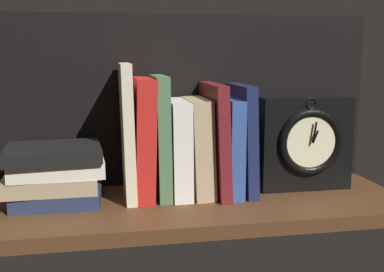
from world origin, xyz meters
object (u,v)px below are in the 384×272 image
at_px(book_tan_shortstories, 198,147).
at_px(book_blue_modern, 228,145).
at_px(book_green_romantic, 161,137).
at_px(book_navy_bierce, 242,139).
at_px(framed_clock, 305,143).
at_px(book_stack_side, 55,174).
at_px(book_maroon_dawkins, 215,139).
at_px(book_red_requiem, 144,138).
at_px(book_white_catcher, 178,148).
at_px(book_cream_twain, 127,132).

distance_m(book_tan_shortstories, book_blue_modern, 0.06).
distance_m(book_green_romantic, book_navy_bierce, 0.16).
relative_size(book_green_romantic, book_navy_bierce, 1.09).
bearing_deg(framed_clock, book_stack_side, -179.23).
height_order(book_green_romantic, book_tan_shortstories, book_green_romantic).
distance_m(book_maroon_dawkins, book_blue_modern, 0.03).
height_order(book_green_romantic, book_navy_bierce, book_green_romantic).
bearing_deg(book_maroon_dawkins, book_stack_side, -177.45).
bearing_deg(book_red_requiem, framed_clock, -1.23).
distance_m(book_red_requiem, book_stack_side, 0.18).
bearing_deg(book_tan_shortstories, book_navy_bierce, 0.00).
relative_size(book_white_catcher, book_tan_shortstories, 0.99).
xyz_separation_m(framed_clock, book_stack_side, (-0.49, -0.01, -0.04)).
bearing_deg(book_tan_shortstories, book_stack_side, -177.14).
bearing_deg(book_green_romantic, book_maroon_dawkins, 0.00).
height_order(book_red_requiem, book_maroon_dawkins, book_red_requiem).
xyz_separation_m(book_tan_shortstories, book_blue_modern, (0.06, 0.00, 0.00)).
bearing_deg(book_red_requiem, book_maroon_dawkins, 0.00).
distance_m(book_cream_twain, book_stack_side, 0.15).
bearing_deg(book_cream_twain, book_tan_shortstories, 0.00).
distance_m(book_red_requiem, book_blue_modern, 0.17).
bearing_deg(book_tan_shortstories, book_cream_twain, 180.00).
distance_m(book_red_requiem, book_white_catcher, 0.07).
bearing_deg(book_stack_side, book_blue_modern, 2.34).
xyz_separation_m(book_red_requiem, book_tan_shortstories, (0.11, 0.00, -0.02)).
distance_m(book_tan_shortstories, framed_clock, 0.22).
height_order(book_white_catcher, book_stack_side, book_white_catcher).
xyz_separation_m(book_red_requiem, framed_clock, (0.32, -0.01, -0.02)).
bearing_deg(book_cream_twain, framed_clock, -1.13).
distance_m(book_green_romantic, book_maroon_dawkins, 0.11).
relative_size(book_red_requiem, book_stack_side, 1.25).
distance_m(book_blue_modern, book_stack_side, 0.33).
distance_m(book_cream_twain, book_white_catcher, 0.10).
relative_size(book_white_catcher, framed_clock, 0.98).
bearing_deg(book_maroon_dawkins, book_cream_twain, 180.00).
distance_m(book_tan_shortstories, book_navy_bierce, 0.09).
bearing_deg(book_tan_shortstories, book_red_requiem, 180.00).
xyz_separation_m(book_green_romantic, book_white_catcher, (0.03, 0.00, -0.02)).
relative_size(book_tan_shortstories, book_maroon_dawkins, 0.87).
xyz_separation_m(book_tan_shortstories, book_stack_side, (-0.27, -0.01, -0.04)).
relative_size(framed_clock, book_stack_side, 1.04).
xyz_separation_m(book_red_requiem, book_white_catcher, (0.07, 0.00, -0.02)).
height_order(book_red_requiem, book_green_romantic, book_green_romantic).
xyz_separation_m(book_white_catcher, book_stack_side, (-0.23, -0.01, -0.04)).
bearing_deg(book_tan_shortstories, book_green_romantic, 180.00).
height_order(book_red_requiem, book_white_catcher, book_red_requiem).
bearing_deg(book_white_catcher, book_cream_twain, 180.00).
bearing_deg(framed_clock, book_maroon_dawkins, 177.84).
distance_m(book_green_romantic, book_stack_side, 0.21).
distance_m(framed_clock, book_stack_side, 0.49).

